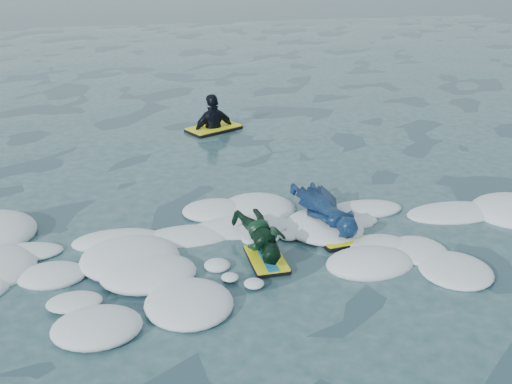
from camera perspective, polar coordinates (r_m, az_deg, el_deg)
ground at (r=7.25m, az=-1.97°, el=-8.77°), size 120.00×120.00×0.00m
foam_band at (r=8.13m, az=-3.24°, el=-5.04°), size 12.00×3.10×0.30m
prone_woman_unit at (r=8.68m, az=6.30°, el=-1.70°), size 0.77×1.67×0.42m
prone_child_unit at (r=7.87m, az=0.64°, el=-4.15°), size 0.61×1.17×0.44m
waiting_rider_unit at (r=12.82m, az=-3.77°, el=5.26°), size 1.21×1.01×1.59m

